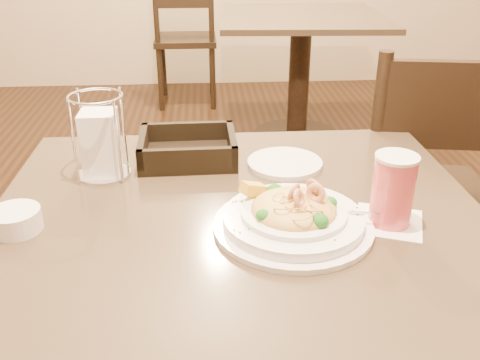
{
  "coord_description": "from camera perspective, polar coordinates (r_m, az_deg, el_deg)",
  "views": [
    {
      "loc": [
        -0.06,
        -0.79,
        1.21
      ],
      "look_at": [
        0.0,
        0.02,
        0.81
      ],
      "focal_mm": 40.0,
      "sensor_mm": 36.0,
      "label": 1
    }
  ],
  "objects": [
    {
      "name": "main_table",
      "position": [
        1.06,
        0.08,
        -15.71
      ],
      "size": [
        0.9,
        0.9,
        0.73
      ],
      "color": "black",
      "rests_on": "ground"
    },
    {
      "name": "background_table",
      "position": [
        3.17,
        6.42,
        12.99
      ],
      "size": [
        0.95,
        0.95,
        0.73
      ],
      "rotation": [
        0.0,
        0.0,
        -0.05
      ],
      "color": "black",
      "rests_on": "ground"
    },
    {
      "name": "dining_chair_near",
      "position": [
        1.64,
        19.11,
        -1.19
      ],
      "size": [
        0.48,
        0.48,
        0.93
      ],
      "rotation": [
        0.0,
        0.0,
        2.98
      ],
      "color": "black",
      "rests_on": "ground"
    },
    {
      "name": "dining_chair_far",
      "position": [
        3.82,
        -5.86,
        15.21
      ],
      "size": [
        0.42,
        0.42,
        0.93
      ],
      "rotation": [
        0.0,
        0.0,
        3.14
      ],
      "color": "black",
      "rests_on": "ground"
    },
    {
      "name": "pasta_bowl",
      "position": [
        0.91,
        5.72,
        -3.82
      ],
      "size": [
        0.3,
        0.27,
        0.09
      ],
      "rotation": [
        0.0,
        0.0,
        -0.38
      ],
      "color": "white",
      "rests_on": "main_table"
    },
    {
      "name": "drink_glass",
      "position": [
        0.94,
        15.99,
        -1.1
      ],
      "size": [
        0.15,
        0.15,
        0.13
      ],
      "rotation": [
        0.0,
        0.0,
        -0.36
      ],
      "color": "white",
      "rests_on": "main_table"
    },
    {
      "name": "bread_basket",
      "position": [
        1.18,
        -5.57,
        3.14
      ],
      "size": [
        0.21,
        0.17,
        0.06
      ],
      "rotation": [
        0.0,
        0.0,
        0.02
      ],
      "color": "black",
      "rests_on": "main_table"
    },
    {
      "name": "napkin_caddy",
      "position": [
        1.12,
        -14.66,
        3.99
      ],
      "size": [
        0.11,
        0.11,
        0.17
      ],
      "rotation": [
        0.0,
        0.0,
        -0.03
      ],
      "color": "silver",
      "rests_on": "main_table"
    },
    {
      "name": "side_plate",
      "position": [
        1.15,
        4.8,
        1.81
      ],
      "size": [
        0.2,
        0.2,
        0.01
      ],
      "primitive_type": "cylinder",
      "rotation": [
        0.0,
        0.0,
        0.31
      ],
      "color": "white",
      "rests_on": "main_table"
    },
    {
      "name": "butter_ramekin",
      "position": [
        0.98,
        -22.84,
        -3.99
      ],
      "size": [
        0.11,
        0.11,
        0.04
      ],
      "primitive_type": "cylinder",
      "rotation": [
        0.0,
        0.0,
        -0.43
      ],
      "color": "white",
      "rests_on": "main_table"
    }
  ]
}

